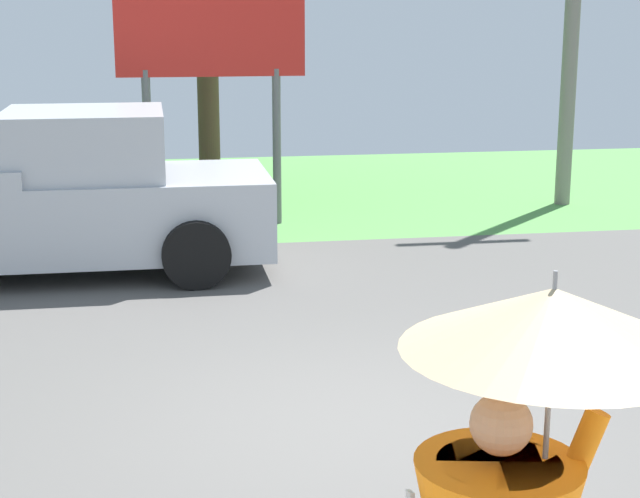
{
  "coord_description": "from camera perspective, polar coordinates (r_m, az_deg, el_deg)",
  "views": [
    {
      "loc": [
        -1.47,
        -6.79,
        2.98
      ],
      "look_at": [
        -0.16,
        1.0,
        1.1
      ],
      "focal_mm": 56.27,
      "sensor_mm": 36.0,
      "label": 1
    }
  ],
  "objects": [
    {
      "name": "ground_plane",
      "position": [
        10.3,
        -0.92,
        -3.72
      ],
      "size": [
        40.0,
        22.0,
        0.2
      ],
      "color": "#565451"
    },
    {
      "name": "pickup_truck",
      "position": [
        12.02,
        -15.33,
        2.79
      ],
      "size": [
        5.2,
        2.28,
        1.88
      ],
      "rotation": [
        0.0,
        0.0,
        -0.04
      ],
      "color": "#ADB2BA",
      "rests_on": "ground_plane"
    },
    {
      "name": "roadside_billboard",
      "position": [
        14.1,
        -6.24,
        11.54
      ],
      "size": [
        2.6,
        0.12,
        3.5
      ],
      "color": "slate",
      "rests_on": "ground_plane"
    }
  ]
}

